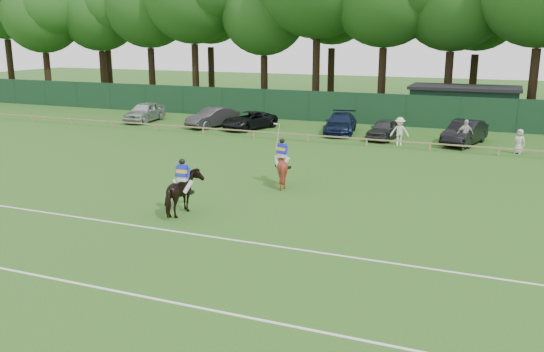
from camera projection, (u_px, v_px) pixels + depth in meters
The scene contains 19 objects.
ground at pixel (229, 229), 21.46m from camera, with size 160.00×160.00×0.00m, color #1E4C14.
horse_dark at pixel (183, 193), 22.99m from camera, with size 0.95×2.09×1.76m, color black.
horse_chestnut at pixel (282, 168), 27.36m from camera, with size 1.42×1.59×1.76m, color maroon.
sedan_silver at pixel (145, 112), 47.39m from camera, with size 1.89×4.70×1.60m, color #B4B8B9.
sedan_grey at pixel (213, 117), 44.62m from camera, with size 1.58×4.53×1.49m, color #323234.
suv_black at pixel (249, 120), 43.71m from camera, with size 2.18×4.72×1.31m, color black.
sedan_navy at pixel (340, 123), 41.74m from camera, with size 2.06×5.06×1.47m, color #111B38.
hatch_grey at pixel (384, 129), 39.52m from camera, with size 1.61×3.99×1.36m, color #303033.
estate_black at pixel (465, 133), 37.59m from camera, with size 1.66×4.76×1.57m, color black.
spectator_left at pixel (400, 131), 37.24m from camera, with size 1.19×0.68×1.84m, color silver.
spectator_mid at pixel (465, 134), 36.12m from camera, with size 1.09×0.46×1.87m, color beige.
spectator_right at pixel (519, 141), 34.71m from camera, with size 0.73×0.48×1.50m, color beige.
rider_dark at pixel (182, 175), 22.79m from camera, with size 0.94×0.39×1.41m.
rider_chestnut at pixel (282, 152), 27.17m from camera, with size 0.92×0.74×2.05m.
pitch_lines at pixel (180, 263), 18.31m from camera, with size 60.00×5.10×0.01m.
pitch_rail at pixel (352, 138), 37.52m from camera, with size 62.10×0.10×0.50m.
perimeter_fence at pixel (381, 109), 45.41m from camera, with size 92.08×0.08×2.50m.
utility_shed at pixel (464, 105), 45.83m from camera, with size 8.40×4.40×3.04m.
tree_row at pixel (420, 114), 52.17m from camera, with size 96.00×12.00×21.00m, color #26561C, non-canonical shape.
Camera 1 is at (9.17, -18.23, 7.11)m, focal length 38.00 mm.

